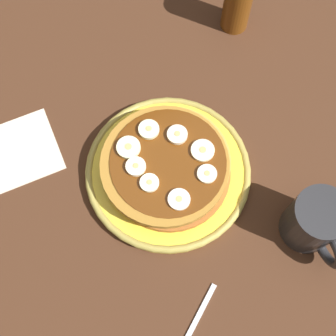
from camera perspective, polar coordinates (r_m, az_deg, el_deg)
ground_plane at (r=70.52cm, az=-0.00°, el=-1.15°), size 140.00×140.00×3.00cm
plate at (r=68.16cm, az=-0.00°, el=-0.43°), size 24.41×24.41×1.88cm
pancake_stack at (r=66.00cm, az=0.05°, el=0.26°), size 18.62×18.91×3.48cm
banana_slice_0 at (r=62.41cm, az=1.37°, el=-3.91°), size 3.08×3.08×0.69cm
banana_slice_1 at (r=63.78cm, az=4.82°, el=-0.75°), size 2.76×2.76×0.71cm
banana_slice_2 at (r=65.18cm, az=-4.89°, el=2.51°), size 3.40×3.40×0.86cm
banana_slice_3 at (r=65.76cm, az=1.15°, el=4.10°), size 2.94×2.94×0.89cm
banana_slice_4 at (r=65.02cm, az=4.29°, el=2.15°), size 3.36×3.36×0.73cm
banana_slice_5 at (r=64.02cm, az=-3.99°, el=0.16°), size 2.84×2.84×0.84cm
banana_slice_6 at (r=66.18cm, az=-2.38°, el=4.74°), size 3.01×3.01×0.83cm
banana_slice_7 at (r=63.14cm, az=-2.31°, el=-1.86°), size 2.67×2.67×0.77cm
coffee_mug at (r=65.15cm, az=17.70°, el=-6.43°), size 10.69×7.33×9.00cm
napkin at (r=73.86cm, az=-17.75°, el=2.08°), size 11.02×11.02×0.30cm
fork at (r=64.66cm, az=2.63°, el=-19.80°), size 8.63×10.95×0.50cm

